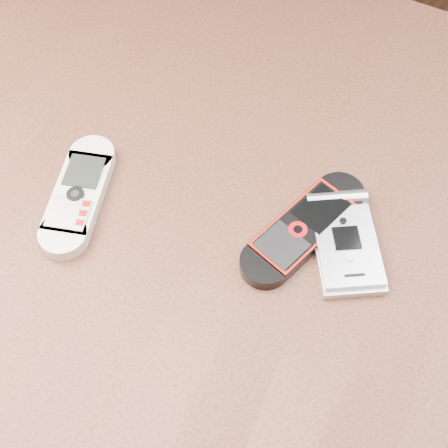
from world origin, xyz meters
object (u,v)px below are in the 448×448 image
(motorola_razr, at_px, (346,245))
(nokia_black_red, at_px, (304,228))
(table, at_px, (220,278))
(nokia_white, at_px, (79,194))

(motorola_razr, bearing_deg, nokia_black_red, 148.55)
(table, xyz_separation_m, nokia_white, (-0.14, -0.03, 0.11))
(nokia_white, distance_m, motorola_razr, 0.26)
(nokia_black_red, xyz_separation_m, motorola_razr, (0.04, 0.00, 0.00))
(nokia_black_red, bearing_deg, table, -139.08)
(motorola_razr, bearing_deg, table, 163.68)
(motorola_razr, bearing_deg, nokia_white, 162.66)
(table, relative_size, motorola_razr, 10.72)
(nokia_white, xyz_separation_m, nokia_black_red, (0.21, 0.07, -0.00))
(table, distance_m, nokia_white, 0.18)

